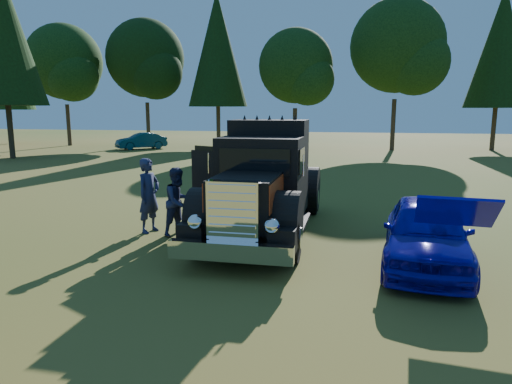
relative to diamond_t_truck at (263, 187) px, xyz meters
The scene contains 7 objects.
ground 3.11m from the diamond_t_truck, 60.14° to the right, with size 120.00×120.00×0.00m, color #294D16.
treeline 27.34m from the diamond_t_truck, 90.76° to the left, with size 72.10×19.12×13.84m.
diamond_t_truck is the anchor object (origin of this frame).
hotrod_coupe 4.25m from the diamond_t_truck, 24.06° to the right, with size 2.15×4.43×1.89m.
spectator_near 3.08m from the diamond_t_truck, behind, with size 0.73×0.48×2.01m, color #1C2941.
spectator_far 2.25m from the diamond_t_truck, 167.30° to the right, with size 0.87×0.68×1.80m, color #212D4E.
distant_teal_car 28.71m from the diamond_t_truck, 122.17° to the left, with size 1.44×4.14×1.36m, color #0A3D3C.
Camera 1 is at (0.86, -9.09, 3.27)m, focal length 32.00 mm.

